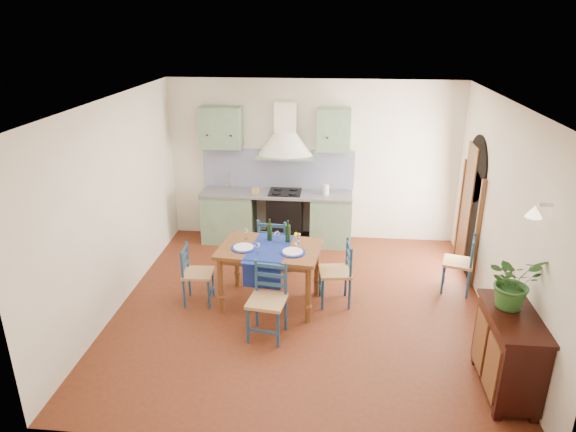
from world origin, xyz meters
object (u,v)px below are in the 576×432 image
at_px(dining_table, 270,254).
at_px(chair_near, 268,301).
at_px(potted_plant, 513,281).
at_px(sideboard, 508,350).

xyz_separation_m(dining_table, chair_near, (0.06, -0.77, -0.26)).
relative_size(chair_near, potted_plant, 1.61).
distance_m(chair_near, sideboard, 2.75).
distance_m(chair_near, potted_plant, 2.79).
xyz_separation_m(chair_near, sideboard, (2.63, -0.78, 0.02)).
bearing_deg(chair_near, potted_plant, -13.27).
xyz_separation_m(dining_table, potted_plant, (2.69, -1.38, 0.47)).
distance_m(dining_table, chair_near, 0.81).
height_order(chair_near, potted_plant, potted_plant).
relative_size(dining_table, chair_near, 1.51).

